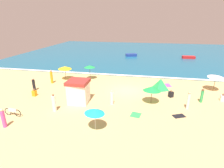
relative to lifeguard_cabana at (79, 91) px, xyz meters
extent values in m
plane|color=#D8B775|center=(4.79, 4.20, -1.28)|extent=(60.00, 60.00, 0.00)
cube|color=#196084|center=(4.79, 32.20, -1.23)|extent=(60.00, 44.00, 0.10)
cube|color=white|center=(4.79, 10.50, -1.18)|extent=(57.00, 0.70, 0.01)
cube|color=white|center=(0.00, 0.00, -0.19)|extent=(2.18, 2.17, 2.17)
cube|color=#A5332D|center=(0.00, 0.00, 1.06)|extent=(2.20, 2.19, 0.34)
cylinder|color=#4C3823|center=(7.72, 1.24, -0.33)|extent=(0.05, 0.05, 1.89)
cone|color=green|center=(7.72, 1.24, 0.41)|extent=(2.32, 2.34, 0.61)
cylinder|color=#4C3823|center=(15.55, 6.38, -0.27)|extent=(0.05, 0.05, 2.01)
cone|color=white|center=(15.55, 6.38, 0.63)|extent=(2.17, 2.19, 0.47)
cylinder|color=silver|center=(3.16, -4.61, -0.36)|extent=(0.05, 0.05, 1.84)
cone|color=#19B7C6|center=(3.16, -4.61, 0.41)|extent=(2.28, 2.28, 0.53)
cylinder|color=#4C3823|center=(-1.23, 7.80, -0.23)|extent=(0.05, 0.05, 2.10)
cone|color=green|center=(-1.23, 7.80, 0.71)|extent=(1.72, 1.73, 0.39)
cylinder|color=#4C3823|center=(-4.78, 6.96, -0.28)|extent=(0.05, 0.05, 2.00)
cone|color=yellow|center=(-4.78, 6.96, 0.57)|extent=(2.71, 2.71, 0.51)
pyramid|color=green|center=(8.95, 5.63, -0.56)|extent=(2.38, 2.58, 1.43)
torus|color=black|center=(-4.52, -3.98, -0.95)|extent=(0.72, 0.11, 0.72)
torus|color=black|center=(-5.61, -3.90, -0.95)|extent=(0.72, 0.11, 0.72)
cube|color=white|center=(-5.06, -3.94, -0.73)|extent=(0.88, 0.12, 0.36)
cylinder|color=black|center=(-6.82, 2.10, -0.56)|extent=(0.47, 0.47, 1.44)
sphere|color=#DBA884|center=(-6.82, 2.10, 0.28)|extent=(0.27, 0.27, 0.27)
cylinder|color=green|center=(13.09, 2.46, -0.60)|extent=(0.38, 0.38, 1.35)
sphere|color=brown|center=(13.09, 2.46, 0.19)|extent=(0.27, 0.27, 0.27)
cylinder|color=orange|center=(-6.03, 5.12, -0.45)|extent=(0.47, 0.47, 1.67)
sphere|color=#DBA884|center=(-6.03, 5.12, 0.51)|extent=(0.27, 0.27, 0.27)
cylinder|color=white|center=(3.62, 0.16, -0.59)|extent=(0.48, 0.48, 1.37)
sphere|color=beige|center=(3.62, 0.16, 0.20)|extent=(0.22, 0.22, 0.22)
cube|color=orange|center=(-5.78, 0.56, -0.94)|extent=(0.45, 0.45, 0.68)
sphere|color=brown|center=(-5.78, 0.56, -0.48)|extent=(0.26, 0.26, 0.26)
cylinder|color=white|center=(-1.66, -2.36, -0.47)|extent=(0.52, 0.52, 1.61)
sphere|color=#9E6B47|center=(-1.66, -2.36, 0.44)|extent=(0.23, 0.23, 0.23)
cylinder|color=white|center=(11.31, 0.55, -0.47)|extent=(0.34, 0.34, 1.62)
sphere|color=#DBA884|center=(11.31, 0.55, 0.46)|extent=(0.26, 0.26, 0.26)
cylinder|color=#D84CA5|center=(-4.41, -5.73, -0.55)|extent=(0.45, 0.45, 1.47)
sphere|color=beige|center=(-4.41, -5.73, 0.30)|extent=(0.26, 0.26, 0.26)
cube|color=white|center=(15.54, 3.33, -0.96)|extent=(0.49, 0.49, 0.63)
sphere|color=brown|center=(15.54, 3.33, -0.54)|extent=(0.25, 0.25, 0.25)
cube|color=black|center=(10.02, 3.32, -0.95)|extent=(0.64, 0.64, 0.66)
sphere|color=#9E6B47|center=(10.02, 3.32, -0.53)|extent=(0.22, 0.22, 0.22)
cube|color=#D84CA5|center=(9.98, 7.28, -1.27)|extent=(1.27, 1.58, 0.01)
cube|color=black|center=(10.27, -1.09, -1.27)|extent=(1.35, 1.13, 0.01)
cube|color=white|center=(-0.30, 0.51, -1.27)|extent=(0.81, 1.10, 0.01)
cube|color=green|center=(6.28, -1.65, -1.27)|extent=(1.10, 1.19, 0.01)
cube|color=red|center=(16.52, 26.26, -0.89)|extent=(2.89, 1.33, 0.59)
cube|color=navy|center=(3.31, 26.48, -0.88)|extent=(2.88, 1.97, 0.60)
camera|label=1|loc=(6.86, -16.52, 7.22)|focal=28.28mm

